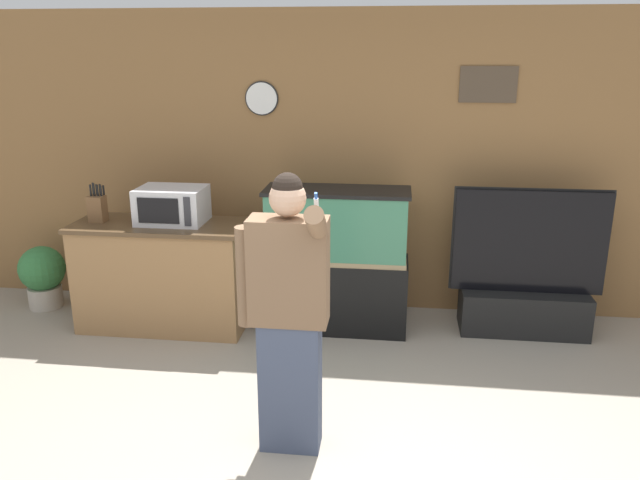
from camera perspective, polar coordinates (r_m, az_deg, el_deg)
The scene contains 8 objects.
wall_back_paneled at distance 5.48m, azimuth 3.67°, elevation 6.86°, with size 10.00×0.08×2.60m.
counter_island at distance 5.39m, azimuth -14.17°, elevation -3.13°, with size 1.42×0.60×0.91m.
microwave at distance 5.22m, azimuth -13.37°, elevation 3.13°, with size 0.54×0.40×0.29m.
knife_block at distance 5.43m, azimuth -19.69°, elevation 2.79°, with size 0.13×0.12×0.32m.
aquarium_on_stand at distance 5.16m, azimuth 1.54°, elevation -1.85°, with size 1.17×0.45×1.20m.
tv_on_stand at distance 5.43m, azimuth 18.21°, elevation -4.49°, with size 1.24×0.40×1.22m.
person_standing at distance 3.51m, azimuth -2.97°, elevation -6.61°, with size 0.52×0.39×1.65m.
potted_plant at distance 6.19m, azimuth -24.03°, elevation -2.88°, with size 0.41×0.41×0.57m.
Camera 1 is at (0.31, -2.60, 2.26)m, focal length 35.00 mm.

